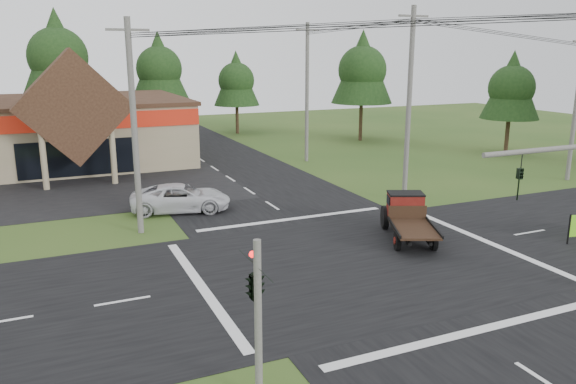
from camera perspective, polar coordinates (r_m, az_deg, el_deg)
ground at (r=24.86m, az=7.18°, el=-7.05°), size 120.00×120.00×0.00m
road_ns at (r=24.85m, az=7.18°, el=-7.03°), size 12.00×120.00×0.02m
road_ew at (r=24.85m, az=7.18°, el=-7.02°), size 120.00×12.00×0.02m
parking_apron at (r=39.87m, az=-25.85°, el=-0.26°), size 28.00×14.00×0.02m
traffic_signal_corner at (r=14.35m, az=-3.37°, el=-7.97°), size 0.53×2.48×4.40m
utility_pole_nw at (r=28.33m, az=-15.37°, el=6.43°), size 2.00×0.30×10.50m
utility_pole_ne at (r=34.44m, az=12.19°, el=8.72°), size 2.00×0.30×11.50m
utility_pole_far at (r=44.14m, az=27.21°, el=7.75°), size 2.00×0.30×10.20m
utility_pole_n at (r=46.50m, az=1.94°, el=10.14°), size 2.00×0.30×11.20m
tree_row_c at (r=60.85m, az=-22.36°, el=12.85°), size 7.28×7.28×13.13m
tree_row_d at (r=63.00m, az=-12.98°, el=12.31°), size 6.16×6.16×11.11m
tree_row_e at (r=63.16m, az=-5.28°, el=11.38°), size 5.04×5.04×9.09m
tree_side_ne at (r=58.21m, az=7.57°, el=12.42°), size 6.16×6.16×11.11m
tree_side_e_near at (r=53.74m, az=21.78°, el=10.00°), size 5.04×5.04×9.09m
antique_flatbed_truck at (r=27.76m, az=12.22°, el=-2.65°), size 3.85×5.49×2.15m
white_pickup at (r=32.71m, az=-10.83°, el=-0.58°), size 6.07×3.90×1.56m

